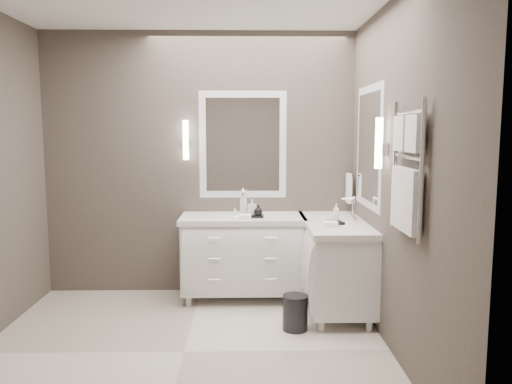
{
  "coord_description": "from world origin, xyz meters",
  "views": [
    {
      "loc": [
        0.48,
        -3.68,
        1.7
      ],
      "look_at": [
        0.57,
        0.7,
        1.16
      ],
      "focal_mm": 35.0,
      "sensor_mm": 36.0,
      "label": 1
    }
  ],
  "objects_px": {
    "vanity_right": "(335,259)",
    "waste_bin": "(295,312)",
    "vanity_back": "(243,252)",
    "towel_ladder": "(406,177)"
  },
  "relations": [
    {
      "from": "vanity_back",
      "to": "vanity_right",
      "type": "height_order",
      "value": "same"
    },
    {
      "from": "vanity_back",
      "to": "towel_ladder",
      "type": "height_order",
      "value": "towel_ladder"
    },
    {
      "from": "vanity_back",
      "to": "waste_bin",
      "type": "distance_m",
      "value": 0.99
    },
    {
      "from": "towel_ladder",
      "to": "waste_bin",
      "type": "height_order",
      "value": "towel_ladder"
    },
    {
      "from": "vanity_back",
      "to": "towel_ladder",
      "type": "distance_m",
      "value": 2.16
    },
    {
      "from": "towel_ladder",
      "to": "vanity_back",
      "type": "bearing_deg",
      "value": 124.1
    },
    {
      "from": "vanity_back",
      "to": "vanity_right",
      "type": "relative_size",
      "value": 1.0
    },
    {
      "from": "waste_bin",
      "to": "towel_ladder",
      "type": "bearing_deg",
      "value": -51.31
    },
    {
      "from": "vanity_right",
      "to": "waste_bin",
      "type": "bearing_deg",
      "value": -131.06
    },
    {
      "from": "vanity_back",
      "to": "waste_bin",
      "type": "height_order",
      "value": "vanity_back"
    }
  ]
}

